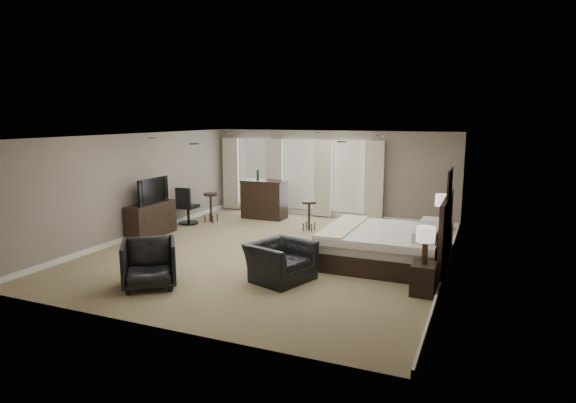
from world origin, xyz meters
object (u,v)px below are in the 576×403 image
at_px(nightstand_far, 440,237).
at_px(armchair_far, 149,261).
at_px(bar_stool_right, 309,216).
at_px(bed, 389,229).
at_px(nightstand_near, 423,279).
at_px(bar_counter, 264,199).
at_px(lamp_far, 442,209).
at_px(armchair_near, 281,255).
at_px(dresser, 151,220).
at_px(lamp_near, 425,246).
at_px(bar_stool_left, 211,208).
at_px(tv, 150,200).
at_px(desk_chair, 188,205).

height_order(nightstand_far, armchair_far, armchair_far).
height_order(armchair_far, bar_stool_right, armchair_far).
height_order(bed, nightstand_near, bed).
bearing_deg(nightstand_near, bar_counter, 138.51).
bearing_deg(lamp_far, armchair_near, -128.73).
relative_size(armchair_near, bar_counter, 0.84).
height_order(nightstand_far, dresser, dresser).
relative_size(lamp_near, bar_stool_left, 0.77).
relative_size(lamp_far, dresser, 0.45).
xyz_separation_m(bed, armchair_far, (-3.68, -2.96, -0.28)).
bearing_deg(lamp_near, nightstand_near, 0.00).
bearing_deg(bar_stool_left, dresser, -104.29).
relative_size(bar_stool_left, bar_stool_right, 1.06).
relative_size(lamp_far, bar_stool_left, 0.78).
bearing_deg(bed, tv, 179.50).
distance_m(dresser, tv, 0.50).
relative_size(nightstand_near, bar_stool_right, 0.67).
xyz_separation_m(nightstand_near, armchair_near, (-2.55, -0.28, 0.21)).
bearing_deg(bar_counter, lamp_far, -18.23).
bearing_deg(lamp_near, bar_stool_left, 151.24).
distance_m(dresser, armchair_far, 3.82).
height_order(nightstand_near, desk_chair, desk_chair).
bearing_deg(armchair_far, desk_chair, 79.64).
bearing_deg(bed, bar_stool_left, 159.47).
xyz_separation_m(lamp_far, armchair_near, (-2.55, -3.18, -0.49)).
xyz_separation_m(bed, nightstand_far, (0.89, 1.45, -0.42)).
height_order(dresser, bar_stool_left, dresser).
xyz_separation_m(bar_counter, desk_chair, (-1.64, -1.56, -0.04)).
xyz_separation_m(nightstand_far, armchair_far, (-4.57, -4.41, 0.15)).
relative_size(lamp_near, tv, 0.58).
relative_size(lamp_near, dresser, 0.44).
xyz_separation_m(nightstand_near, bar_stool_right, (-3.44, 3.64, 0.13)).
distance_m(nightstand_near, tv, 7.11).
distance_m(armchair_near, bar_stool_right, 4.01).
relative_size(lamp_near, armchair_near, 0.58).
bearing_deg(bar_stool_left, armchair_near, -44.49).
height_order(nightstand_near, lamp_near, lamp_near).
height_order(lamp_near, armchair_far, lamp_near).
bearing_deg(bar_stool_right, armchair_far, -102.38).
height_order(armchair_near, bar_stool_left, armchair_near).
distance_m(dresser, bar_counter, 3.55).
height_order(lamp_far, armchair_far, lamp_far).
distance_m(armchair_near, bar_stool_left, 5.41).
xyz_separation_m(armchair_far, bar_stool_left, (-1.84, 5.03, -0.05)).
relative_size(armchair_near, bar_stool_right, 1.38).
distance_m(bar_stool_left, desk_chair, 0.66).
bearing_deg(armchair_near, bar_counter, 47.42).
xyz_separation_m(bed, desk_chair, (-5.98, 1.61, -0.21)).
bearing_deg(desk_chair, bed, 164.61).
xyz_separation_m(tv, bar_stool_left, (0.51, 2.01, -0.51)).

